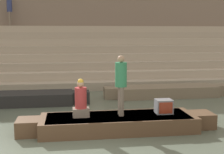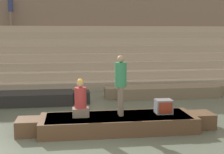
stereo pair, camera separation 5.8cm
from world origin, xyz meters
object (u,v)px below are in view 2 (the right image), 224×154
Objects in this scene: moored_boat_distant at (167,91)px; person_on_steps at (11,9)px; rowboat_main at (118,123)px; person_standing at (121,81)px; person_rowing at (81,101)px; moored_boat_shore at (11,99)px; mooring_post at (81,99)px; tv_set at (164,106)px.

person_on_steps is at bearing 142.02° from moored_boat_distant.
moored_boat_distant is at bearing 54.59° from rowboat_main.
person_on_steps reaches higher than rowboat_main.
person_standing is at bearing 33.36° from rowboat_main.
person_rowing is 0.60× the size of person_on_steps.
person_standing is 1.59× the size of person_rowing.
moored_boat_shore is at bearing 145.43° from person_standing.
moored_boat_shore is 6.29m from moored_boat_distant.
rowboat_main is 5.93× the size of mooring_post.
mooring_post reaches higher than rowboat_main.
moored_boat_distant reaches higher than rowboat_main.
tv_set is at bearing -13.28° from person_on_steps.
rowboat_main is 1.19m from person_rowing.
person_rowing is 4.34m from moored_boat_shore.
person_standing reaches higher than moored_boat_shore.
tv_set is 0.09× the size of moored_boat_distant.
mooring_post is (-1.01, 2.11, -0.92)m from person_standing.
tv_set is at bearing 1.02° from rowboat_main.
person_on_steps reaches higher than tv_set.
person_rowing is at bearing -177.75° from tv_set.
rowboat_main is 2.36m from mooring_post.
tv_set reaches higher than moored_boat_shore.
rowboat_main is 1.15m from person_standing.
person_standing is at bearing -13.03° from person_rowing.
tv_set is 13.50m from person_on_steps.
rowboat_main is at bearing -44.80° from moored_boat_shore.
person_rowing is (-1.09, 0.01, -0.53)m from person_standing.
person_standing is 0.95× the size of person_on_steps.
person_rowing is 12.58m from person_on_steps.
moored_boat_distant is at bearing 29.53° from mooring_post.
person_rowing reaches higher than tv_set.
person_standing is 5.13m from moored_boat_distant.
tv_set is 0.08× the size of moored_boat_shore.
rowboat_main is 3.14× the size of person_on_steps.
moored_boat_shore is at bearing -167.38° from moored_boat_distant.
person_rowing reaches higher than mooring_post.
person_on_steps is (-6.02, 11.57, 3.46)m from tv_set.
moored_boat_shore is 2.93m from mooring_post.
moored_boat_distant is 5.83× the size of mooring_post.
tv_set is 5.95m from moored_boat_shore.
person_standing is at bearing -43.67° from moored_boat_shore.
person_standing is 0.28× the size of moored_boat_shore.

